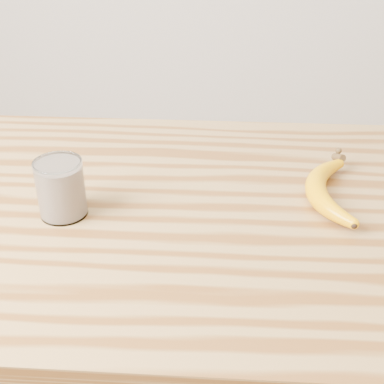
{
  "coord_description": "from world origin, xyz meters",
  "views": [
    {
      "loc": [
        0.04,
        -0.85,
        1.44
      ],
      "look_at": [
        -0.02,
        -0.0,
        0.93
      ],
      "focal_mm": 50.0,
      "sensor_mm": 36.0,
      "label": 1
    }
  ],
  "objects": [
    {
      "name": "banana",
      "position": [
        0.22,
        0.04,
        0.92
      ],
      "size": [
        0.14,
        0.34,
        0.04
      ],
      "primitive_type": null,
      "rotation": [
        0.0,
        0.0,
        -0.06
      ],
      "color": "#E59900",
      "rests_on": "table"
    },
    {
      "name": "table",
      "position": [
        0.0,
        0.0,
        0.77
      ],
      "size": [
        1.2,
        0.8,
        0.9
      ],
      "color": "olive",
      "rests_on": "ground"
    },
    {
      "name": "smoothie_glass",
      "position": [
        -0.25,
        -0.04,
        0.95
      ],
      "size": [
        0.09,
        0.09,
        0.11
      ],
      "color": "white",
      "rests_on": "table"
    }
  ]
}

